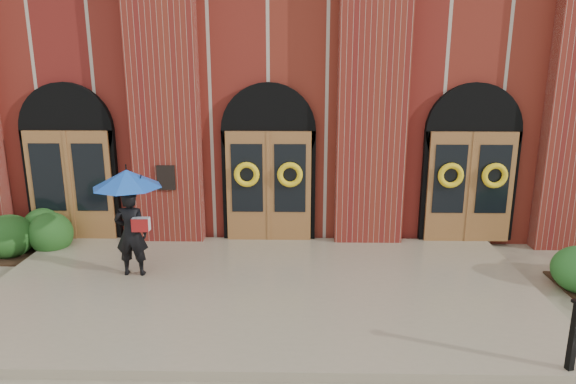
{
  "coord_description": "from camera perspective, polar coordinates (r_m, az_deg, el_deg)",
  "views": [
    {
      "loc": [
        0.66,
        -8.47,
        4.17
      ],
      "look_at": [
        0.47,
        1.0,
        1.72
      ],
      "focal_mm": 32.0,
      "sensor_mm": 36.0,
      "label": 1
    }
  ],
  "objects": [
    {
      "name": "church_building",
      "position": [
        17.29,
        -1.06,
        12.29
      ],
      "size": [
        16.2,
        12.53,
        7.0
      ],
      "color": "maroon",
      "rests_on": "ground"
    },
    {
      "name": "man_with_umbrella",
      "position": [
        10.0,
        -17.27,
        -1.09
      ],
      "size": [
        1.34,
        1.34,
        2.06
      ],
      "rotation": [
        0.0,
        0.0,
        3.18
      ],
      "color": "black",
      "rests_on": "landing"
    },
    {
      "name": "metal_post",
      "position": [
        7.94,
        29.2,
        -13.6
      ],
      "size": [
        0.17,
        0.17,
        1.0
      ],
      "rotation": [
        0.0,
        0.0,
        0.27
      ],
      "color": "black",
      "rests_on": "landing"
    },
    {
      "name": "landing",
      "position": [
        9.57,
        -2.96,
        -10.84
      ],
      "size": [
        10.0,
        5.3,
        0.15
      ],
      "primitive_type": "cube",
      "color": "gray",
      "rests_on": "ground"
    },
    {
      "name": "ground",
      "position": [
        9.47,
        -3.02,
        -11.64
      ],
      "size": [
        90.0,
        90.0,
        0.0
      ],
      "primitive_type": "plane",
      "color": "gray",
      "rests_on": "ground"
    }
  ]
}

